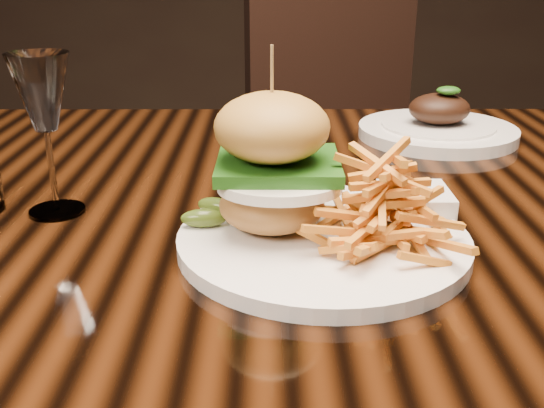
{
  "coord_description": "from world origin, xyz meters",
  "views": [
    {
      "loc": [
        -0.05,
        -0.7,
        1.02
      ],
      "look_at": [
        -0.05,
        -0.18,
        0.81
      ],
      "focal_mm": 42.0,
      "sensor_mm": 36.0,
      "label": 1
    }
  ],
  "objects_px": {
    "burger_plate": "(322,197)",
    "wine_glass": "(42,98)",
    "dining_table": "(312,255)",
    "chair_far": "(347,151)",
    "far_dish": "(438,128)"
  },
  "relations": [
    {
      "from": "burger_plate",
      "to": "wine_glass",
      "type": "relative_size",
      "value": 1.62
    },
    {
      "from": "dining_table",
      "to": "chair_far",
      "type": "relative_size",
      "value": 1.68
    },
    {
      "from": "wine_glass",
      "to": "chair_far",
      "type": "xyz_separation_m",
      "value": [
        0.43,
        0.93,
        -0.34
      ]
    },
    {
      "from": "dining_table",
      "to": "far_dish",
      "type": "xyz_separation_m",
      "value": [
        0.21,
        0.26,
        0.09
      ]
    },
    {
      "from": "burger_plate",
      "to": "wine_glass",
      "type": "xyz_separation_m",
      "value": [
        -0.28,
        0.09,
        0.07
      ]
    },
    {
      "from": "dining_table",
      "to": "chair_far",
      "type": "distance_m",
      "value": 0.91
    },
    {
      "from": "dining_table",
      "to": "chair_far",
      "type": "bearing_deg",
      "value": 80.53
    },
    {
      "from": "chair_far",
      "to": "far_dish",
      "type": "bearing_deg",
      "value": -102.73
    },
    {
      "from": "dining_table",
      "to": "wine_glass",
      "type": "height_order",
      "value": "wine_glass"
    },
    {
      "from": "wine_glass",
      "to": "chair_far",
      "type": "height_order",
      "value": "chair_far"
    },
    {
      "from": "burger_plate",
      "to": "dining_table",
      "type": "bearing_deg",
      "value": 101.5
    },
    {
      "from": "burger_plate",
      "to": "wine_glass",
      "type": "distance_m",
      "value": 0.31
    },
    {
      "from": "burger_plate",
      "to": "far_dish",
      "type": "height_order",
      "value": "burger_plate"
    },
    {
      "from": "burger_plate",
      "to": "far_dish",
      "type": "bearing_deg",
      "value": 74.48
    },
    {
      "from": "chair_far",
      "to": "dining_table",
      "type": "bearing_deg",
      "value": -117.57
    }
  ]
}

